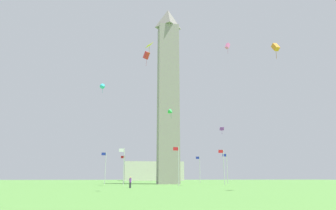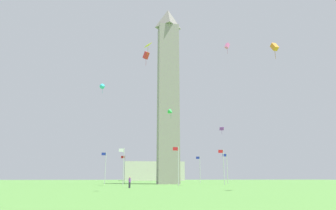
{
  "view_description": "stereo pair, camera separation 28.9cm",
  "coord_description": "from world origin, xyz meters",
  "px_view_note": "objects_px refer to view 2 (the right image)",
  "views": [
    {
      "loc": [
        9.82,
        70.42,
        1.54
      ],
      "look_at": [
        0.0,
        0.0,
        19.21
      ],
      "focal_mm": 31.2,
      "sensor_mm": 36.0,
      "label": 1
    },
    {
      "loc": [
        9.53,
        70.46,
        1.54
      ],
      "look_at": [
        0.0,
        0.0,
        19.21
      ],
      "focal_mm": 31.2,
      "sensor_mm": 36.0,
      "label": 2
    }
  ],
  "objects_px": {
    "kite_purple_diamond": "(222,129)",
    "kite_pink_box": "(227,46)",
    "flagpole_se": "(223,165)",
    "flagpole_nw": "(124,168)",
    "kite_green_delta": "(171,112)",
    "obelisk_monument": "(168,90)",
    "distant_building": "(154,171)",
    "flagpole_n": "(105,166)",
    "kite_cyan_delta": "(103,86)",
    "kite_orange_box": "(274,47)",
    "person_purple_shirt": "(130,182)",
    "kite_red_box": "(146,55)",
    "flagpole_w": "(161,168)",
    "flagpole_e": "(178,164)",
    "flagpole_ne": "(123,164)",
    "flagpole_sw": "(200,168)",
    "flagpole_s": "(227,167)",
    "kite_yellow_diamond": "(148,46)"
  },
  "relations": [
    {
      "from": "kite_red_box",
      "to": "kite_cyan_delta",
      "type": "bearing_deg",
      "value": -36.49
    },
    {
      "from": "kite_red_box",
      "to": "kite_pink_box",
      "type": "bearing_deg",
      "value": 169.97
    },
    {
      "from": "flagpole_n",
      "to": "kite_orange_box",
      "type": "bearing_deg",
      "value": 120.55
    },
    {
      "from": "flagpole_n",
      "to": "flagpole_ne",
      "type": "height_order",
      "value": "same"
    },
    {
      "from": "person_purple_shirt",
      "to": "kite_green_delta",
      "type": "bearing_deg",
      "value": -10.47
    },
    {
      "from": "kite_yellow_diamond",
      "to": "kite_green_delta",
      "type": "xyz_separation_m",
      "value": [
        -6.72,
        -27.29,
        -1.86
      ]
    },
    {
      "from": "flagpole_se",
      "to": "kite_orange_box",
      "type": "relative_size",
      "value": 3.39
    },
    {
      "from": "kite_orange_box",
      "to": "flagpole_nw",
      "type": "bearing_deg",
      "value": -69.26
    },
    {
      "from": "flagpole_w",
      "to": "kite_cyan_delta",
      "type": "distance_m",
      "value": 33.06
    },
    {
      "from": "flagpole_ne",
      "to": "flagpole_e",
      "type": "relative_size",
      "value": 1.0
    },
    {
      "from": "obelisk_monument",
      "to": "kite_red_box",
      "type": "xyz_separation_m",
      "value": [
        6.61,
        16.08,
        2.26
      ]
    },
    {
      "from": "flagpole_ne",
      "to": "distant_building",
      "type": "bearing_deg",
      "value": -98.95
    },
    {
      "from": "flagpole_se",
      "to": "kite_green_delta",
      "type": "relative_size",
      "value": 3.43
    },
    {
      "from": "obelisk_monument",
      "to": "distant_building",
      "type": "bearing_deg",
      "value": -92.55
    },
    {
      "from": "flagpole_s",
      "to": "kite_orange_box",
      "type": "relative_size",
      "value": 3.39
    },
    {
      "from": "flagpole_sw",
      "to": "flagpole_w",
      "type": "height_order",
      "value": "same"
    },
    {
      "from": "distant_building",
      "to": "person_purple_shirt",
      "type": "bearing_deg",
      "value": 83.01
    },
    {
      "from": "obelisk_monument",
      "to": "kite_yellow_diamond",
      "type": "height_order",
      "value": "obelisk_monument"
    },
    {
      "from": "flagpole_e",
      "to": "kite_green_delta",
      "type": "bearing_deg",
      "value": -76.52
    },
    {
      "from": "kite_yellow_diamond",
      "to": "flagpole_ne",
      "type": "bearing_deg",
      "value": -84.28
    },
    {
      "from": "kite_purple_diamond",
      "to": "obelisk_monument",
      "type": "bearing_deg",
      "value": -46.87
    },
    {
      "from": "flagpole_ne",
      "to": "person_purple_shirt",
      "type": "xyz_separation_m",
      "value": [
        -1.25,
        14.96,
        -3.22
      ]
    },
    {
      "from": "flagpole_se",
      "to": "flagpole_e",
      "type": "bearing_deg",
      "value": 22.5
    },
    {
      "from": "flagpole_n",
      "to": "kite_cyan_delta",
      "type": "xyz_separation_m",
      "value": [
        0.7,
        9.55,
        16.44
      ]
    },
    {
      "from": "person_purple_shirt",
      "to": "flagpole_nw",
      "type": "bearing_deg",
      "value": 21.92
    },
    {
      "from": "flagpole_w",
      "to": "flagpole_sw",
      "type": "bearing_deg",
      "value": 157.5
    },
    {
      "from": "flagpole_w",
      "to": "person_purple_shirt",
      "type": "xyz_separation_m",
      "value": [
        9.12,
        40.0,
        -3.22
      ]
    },
    {
      "from": "kite_purple_diamond",
      "to": "kite_pink_box",
      "type": "xyz_separation_m",
      "value": [
        0.76,
        8.08,
        15.48
      ]
    },
    {
      "from": "flagpole_s",
      "to": "kite_pink_box",
      "type": "bearing_deg",
      "value": 74.55
    },
    {
      "from": "flagpole_nw",
      "to": "kite_orange_box",
      "type": "height_order",
      "value": "kite_orange_box"
    },
    {
      "from": "obelisk_monument",
      "to": "flagpole_nw",
      "type": "xyz_separation_m",
      "value": [
        10.44,
        -10.37,
        -18.98
      ]
    },
    {
      "from": "flagpole_s",
      "to": "distant_building",
      "type": "distance_m",
      "value": 78.68
    },
    {
      "from": "flagpole_e",
      "to": "distant_building",
      "type": "bearing_deg",
      "value": -92.18
    },
    {
      "from": "flagpole_n",
      "to": "kite_red_box",
      "type": "height_order",
      "value": "kite_red_box"
    },
    {
      "from": "flagpole_n",
      "to": "flagpole_w",
      "type": "xyz_separation_m",
      "value": [
        -14.67,
        -14.67,
        0.0
      ]
    },
    {
      "from": "person_purple_shirt",
      "to": "kite_purple_diamond",
      "type": "bearing_deg",
      "value": -33.19
    },
    {
      "from": "flagpole_sw",
      "to": "kite_green_delta",
      "type": "relative_size",
      "value": 3.43
    },
    {
      "from": "flagpole_n",
      "to": "flagpole_sw",
      "type": "bearing_deg",
      "value": -157.5
    },
    {
      "from": "flagpole_n",
      "to": "person_purple_shirt",
      "type": "relative_size",
      "value": 4.44
    },
    {
      "from": "kite_purple_diamond",
      "to": "distant_building",
      "type": "xyz_separation_m",
      "value": [
        6.68,
        -88.71,
        -7.04
      ]
    },
    {
      "from": "kite_cyan_delta",
      "to": "flagpole_e",
      "type": "bearing_deg",
      "value": 161.59
    },
    {
      "from": "flagpole_n",
      "to": "kite_cyan_delta",
      "type": "distance_m",
      "value": 19.03
    },
    {
      "from": "flagpole_ne",
      "to": "person_purple_shirt",
      "type": "bearing_deg",
      "value": 94.77
    },
    {
      "from": "flagpole_se",
      "to": "flagpole_s",
      "type": "relative_size",
      "value": 1.0
    },
    {
      "from": "flagpole_nw",
      "to": "obelisk_monument",
      "type": "bearing_deg",
      "value": 135.18
    },
    {
      "from": "kite_pink_box",
      "to": "kite_orange_box",
      "type": "xyz_separation_m",
      "value": [
        1.16,
        19.96,
        -9.65
      ]
    },
    {
      "from": "kite_yellow_diamond",
      "to": "kite_cyan_delta",
      "type": "bearing_deg",
      "value": -74.89
    },
    {
      "from": "flagpole_nw",
      "to": "kite_pink_box",
      "type": "height_order",
      "value": "kite_pink_box"
    },
    {
      "from": "flagpole_se",
      "to": "flagpole_nw",
      "type": "xyz_separation_m",
      "value": [
        20.74,
        -20.74,
        0.0
      ]
    },
    {
      "from": "flagpole_nw",
      "to": "kite_pink_box",
      "type": "bearing_deg",
      "value": 124.09
    }
  ]
}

